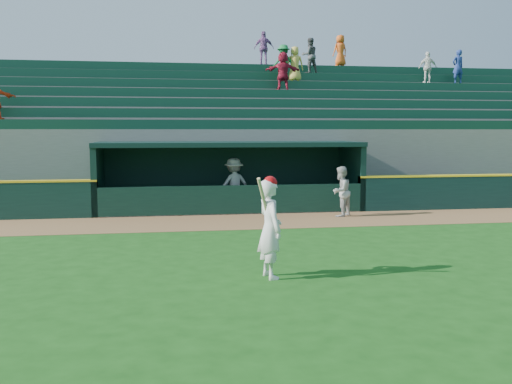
% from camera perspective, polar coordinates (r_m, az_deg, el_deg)
% --- Properties ---
extents(ground, '(120.00, 120.00, 0.00)m').
position_cam_1_polar(ground, '(13.24, 1.10, -6.34)').
color(ground, '#164A12').
rests_on(ground, ground).
extents(warning_track, '(40.00, 3.00, 0.01)m').
position_cam_1_polar(warning_track, '(18.00, -1.67, -2.98)').
color(warning_track, brown).
rests_on(warning_track, ground).
extents(dugout_player_front, '(1.03, 1.02, 1.68)m').
position_cam_1_polar(dugout_player_front, '(19.20, 8.47, 0.05)').
color(dugout_player_front, '#A5A5A0').
rests_on(dugout_player_front, ground).
extents(dugout_player_inside, '(1.38, 1.06, 1.89)m').
position_cam_1_polar(dugout_player_inside, '(20.33, -2.23, 0.75)').
color(dugout_player_inside, '#A4A49F').
rests_on(dugout_player_inside, ground).
extents(dugout, '(9.40, 2.80, 2.46)m').
position_cam_1_polar(dugout, '(20.90, -2.78, 2.03)').
color(dugout, slate).
rests_on(dugout, ground).
extents(stands, '(34.50, 6.25, 7.55)m').
position_cam_1_polar(stands, '(25.40, -3.90, 5.11)').
color(stands, slate).
rests_on(stands, ground).
extents(batter_at_plate, '(0.63, 0.84, 2.01)m').
position_cam_1_polar(batter_at_plate, '(11.09, 1.41, -3.55)').
color(batter_at_plate, silver).
rests_on(batter_at_plate, ground).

